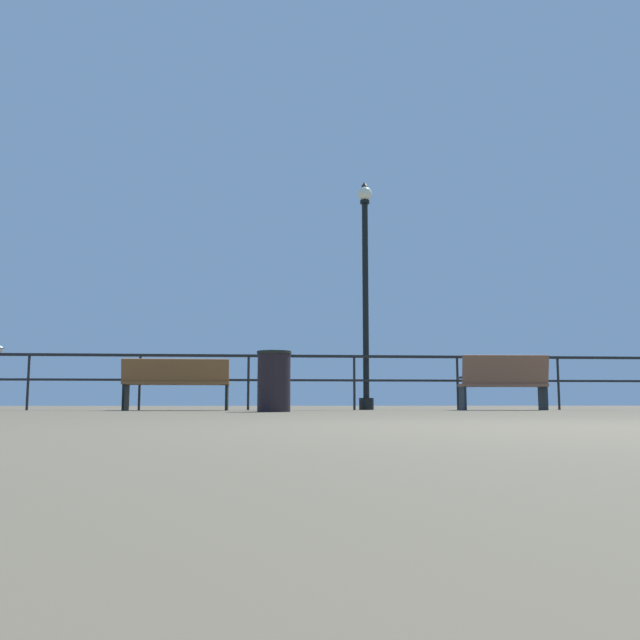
# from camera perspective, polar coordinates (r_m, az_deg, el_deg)

# --- Properties ---
(ground_plane) EXTENTS (60.00, 60.00, 0.00)m
(ground_plane) POSITION_cam_1_polar(r_m,az_deg,el_deg) (3.77, 21.65, -8.34)
(ground_plane) COLOR brown
(pier_railing) EXTENTS (23.23, 0.05, 1.00)m
(pier_railing) POSITION_cam_1_polar(r_m,az_deg,el_deg) (12.58, 2.87, -4.13)
(pier_railing) COLOR black
(pier_railing) RESTS_ON ground_plane
(bench_near_left) EXTENTS (1.78, 0.70, 0.86)m
(bench_near_left) POSITION_cam_1_polar(r_m,az_deg,el_deg) (11.88, -11.89, -5.01)
(bench_near_left) COLOR brown
(bench_near_left) RESTS_ON ground_plane
(bench_near_right) EXTENTS (1.54, 0.65, 0.96)m
(bench_near_right) POSITION_cam_1_polar(r_m,az_deg,el_deg) (12.52, 15.09, -4.88)
(bench_near_right) COLOR brown
(bench_near_right) RESTS_ON ground_plane
(lamppost_center) EXTENTS (0.28, 0.28, 4.39)m
(lamppost_center) POSITION_cam_1_polar(r_m,az_deg,el_deg) (13.03, 3.81, 2.72)
(lamppost_center) COLOR black
(lamppost_center) RESTS_ON ground_plane
(trash_bin) EXTENTS (0.49, 0.49, 0.86)m
(trash_bin) POSITION_cam_1_polar(r_m,az_deg,el_deg) (9.79, -3.86, -5.12)
(trash_bin) COLOR black
(trash_bin) RESTS_ON ground_plane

